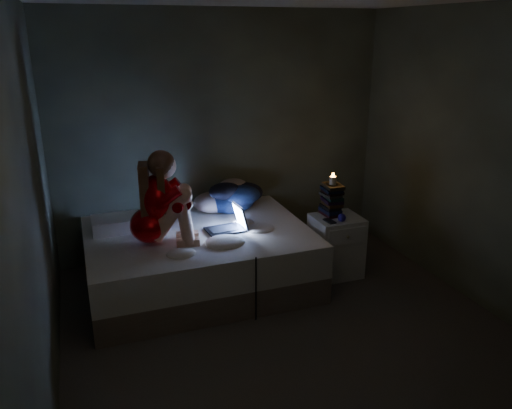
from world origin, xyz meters
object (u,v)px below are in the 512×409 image
nightstand (336,246)px  bed (199,258)px  candle (333,181)px  laptop (225,218)px  woman (148,199)px  phone (330,221)px

nightstand → bed: bearing=170.1°
candle → laptop: bearing=175.6°
bed → woman: size_ratio=2.42×
woman → laptop: size_ratio=2.34×
candle → phone: bearing=-122.1°
nightstand → candle: 0.67m
phone → candle: bearing=51.5°
nightstand → candle: bearing=114.5°
woman → bed: bearing=30.2°
nightstand → phone: (-0.13, -0.09, 0.32)m
woman → laptop: (0.71, 0.08, -0.30)m
laptop → phone: (0.98, -0.24, -0.07)m
laptop → candle: candle is taller
laptop → candle: 1.12m
woman → phone: size_ratio=6.10×
woman → candle: 1.79m
nightstand → candle: size_ratio=7.75×
nightstand → phone: 0.35m
bed → candle: (1.33, -0.17, 0.69)m
laptop → phone: bearing=-18.5°
woman → nightstand: (1.83, -0.08, -0.69)m
bed → phone: 1.32m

